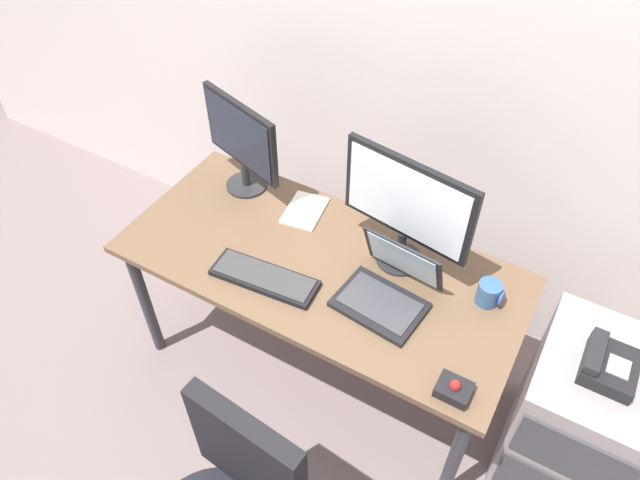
{
  "coord_description": "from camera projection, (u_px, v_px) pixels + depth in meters",
  "views": [
    {
      "loc": [
        0.76,
        -1.31,
        2.39
      ],
      "look_at": [
        0.0,
        0.0,
        0.84
      ],
      "focal_mm": 32.64,
      "sensor_mm": 36.0,
      "label": 1
    }
  ],
  "objects": [
    {
      "name": "trackball_mouse",
      "position": [
        454.0,
        389.0,
        1.84
      ],
      "size": [
        0.11,
        0.09,
        0.07
      ],
      "color": "black",
      "rests_on": "desk"
    },
    {
      "name": "paper_notepad",
      "position": [
        305.0,
        211.0,
        2.45
      ],
      "size": [
        0.18,
        0.23,
        0.01
      ],
      "primitive_type": "cube",
      "rotation": [
        0.0,
        0.0,
        0.16
      ],
      "color": "white",
      "rests_on": "desk"
    },
    {
      "name": "back_wall",
      "position": [
        414.0,
        21.0,
        2.2
      ],
      "size": [
        6.0,
        0.1,
        2.8
      ],
      "primitive_type": "cube",
      "color": "beige",
      "rests_on": "ground"
    },
    {
      "name": "coffee_mug",
      "position": [
        489.0,
        293.0,
        2.08
      ],
      "size": [
        0.09,
        0.08,
        0.09
      ],
      "color": "#305582",
      "rests_on": "desk"
    },
    {
      "name": "laptop",
      "position": [
        388.0,
        288.0,
        2.09
      ],
      "size": [
        0.34,
        0.33,
        0.23
      ],
      "color": "black",
      "rests_on": "desk"
    },
    {
      "name": "desk_phone",
      "position": [
        608.0,
        365.0,
        1.94
      ],
      "size": [
        0.17,
        0.2,
        0.09
      ],
      "color": "black",
      "rests_on": "file_cabinet"
    },
    {
      "name": "ground_plane",
      "position": [
        320.0,
        364.0,
        2.77
      ],
      "size": [
        8.0,
        8.0,
        0.0
      ],
      "primitive_type": "plane",
      "color": "#716060"
    },
    {
      "name": "monitor_main",
      "position": [
        406.0,
        206.0,
        2.05
      ],
      "size": [
        0.52,
        0.18,
        0.48
      ],
      "color": "#262628",
      "rests_on": "desk"
    },
    {
      "name": "monitor_side",
      "position": [
        241.0,
        141.0,
        2.39
      ],
      "size": [
        0.42,
        0.18,
        0.42
      ],
      "color": "#262628",
      "rests_on": "desk"
    },
    {
      "name": "desk",
      "position": [
        320.0,
        275.0,
        2.3
      ],
      "size": [
        1.57,
        0.72,
        0.72
      ],
      "color": "brown",
      "rests_on": "ground"
    },
    {
      "name": "keyboard",
      "position": [
        264.0,
        277.0,
        2.18
      ],
      "size": [
        0.42,
        0.17,
        0.03
      ],
      "color": "black",
      "rests_on": "desk"
    },
    {
      "name": "file_cabinet",
      "position": [
        576.0,
        416.0,
        2.21
      ],
      "size": [
        0.42,
        0.53,
        0.68
      ],
      "color": "gray",
      "rests_on": "ground"
    }
  ]
}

